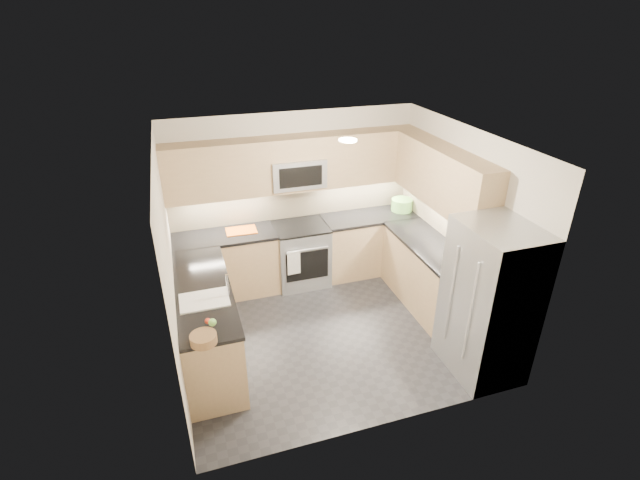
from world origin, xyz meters
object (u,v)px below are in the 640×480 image
Objects in this scene: microwave at (297,172)px; cutting_board at (241,231)px; gas_range at (301,255)px; refrigerator at (489,301)px; fruit_basket at (203,339)px; utensil_bowl at (402,205)px.

microwave is 1.80× the size of cutting_board.
refrigerator is at bearing -59.12° from gas_range.
gas_range is at bearing 120.88° from refrigerator.
gas_range is 0.51× the size of refrigerator.
gas_range is 2.78m from fruit_basket.
cutting_board is (-0.84, -0.05, -0.75)m from microwave.
microwave is at bearing 90.00° from gas_range.
refrigerator is 5.63× the size of utensil_bowl.
gas_range is 2.15× the size of cutting_board.
gas_range is 1.25m from microwave.
cutting_board is (-2.29, 2.50, 0.05)m from refrigerator.
gas_range is at bearing -178.19° from utensil_bowl.
utensil_bowl is 1.26× the size of fruit_basket.
utensil_bowl is at bearing -0.52° from cutting_board.
fruit_basket is (-1.57, -2.35, -0.71)m from microwave.
refrigerator is 7.12× the size of fruit_basket.
gas_range is 1.74m from utensil_bowl.
fruit_basket is at bearing -107.48° from cutting_board.
fruit_basket is (-3.02, 0.20, 0.09)m from refrigerator.
cutting_board is (-0.84, 0.07, 0.49)m from gas_range.
microwave is at bearing 119.62° from refrigerator.
utensil_bowl is at bearing 35.42° from fruit_basket.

